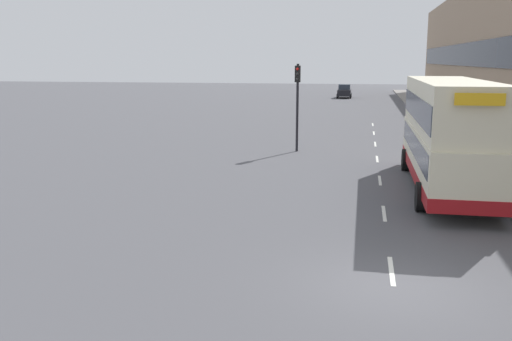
{
  "coord_description": "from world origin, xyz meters",
  "views": [
    {
      "loc": [
        -0.83,
        -12.56,
        5.08
      ],
      "look_at": [
        -6.35,
        16.93,
        -0.78
      ],
      "focal_mm": 40.0,
      "sensor_mm": 36.0,
      "label": 1
    }
  ],
  "objects_px": {
    "car_0": "(344,91)",
    "traffic_light_far_kerb": "(297,93)",
    "double_decker_bus_near": "(448,132)",
    "pedestrian_1": "(492,152)"
  },
  "relations": [
    {
      "from": "car_0",
      "to": "traffic_light_far_kerb",
      "type": "xyz_separation_m",
      "value": [
        -1.07,
        -46.36,
        2.38
      ]
    },
    {
      "from": "car_0",
      "to": "traffic_light_far_kerb",
      "type": "height_order",
      "value": "traffic_light_far_kerb"
    },
    {
      "from": "double_decker_bus_near",
      "to": "traffic_light_far_kerb",
      "type": "height_order",
      "value": "traffic_light_far_kerb"
    },
    {
      "from": "double_decker_bus_near",
      "to": "car_0",
      "type": "relative_size",
      "value": 2.77
    },
    {
      "from": "double_decker_bus_near",
      "to": "pedestrian_1",
      "type": "distance_m",
      "value": 4.43
    },
    {
      "from": "car_0",
      "to": "traffic_light_far_kerb",
      "type": "relative_size",
      "value": 0.85
    },
    {
      "from": "car_0",
      "to": "pedestrian_1",
      "type": "bearing_deg",
      "value": 99.11
    },
    {
      "from": "double_decker_bus_near",
      "to": "traffic_light_far_kerb",
      "type": "bearing_deg",
      "value": 128.93
    },
    {
      "from": "car_0",
      "to": "pedestrian_1",
      "type": "distance_m",
      "value": 52.05
    },
    {
      "from": "car_0",
      "to": "traffic_light_far_kerb",
      "type": "bearing_deg",
      "value": 88.68
    }
  ]
}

